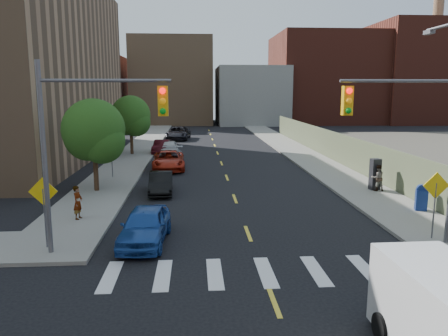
{
  "coord_description": "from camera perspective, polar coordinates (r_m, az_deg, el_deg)",
  "views": [
    {
      "loc": [
        -2.22,
        -9.55,
        5.97
      ],
      "look_at": [
        -0.7,
        12.62,
        2.0
      ],
      "focal_mm": 35.0,
      "sensor_mm": 36.0,
      "label": 1
    }
  ],
  "objects": [
    {
      "name": "sidewalk_nw",
      "position": [
        51.69,
        -10.05,
        3.43
      ],
      "size": [
        3.5,
        73.0,
        0.15
      ],
      "primitive_type": "cube",
      "color": "gray",
      "rests_on": "ground"
    },
    {
      "name": "sidewalk_ne",
      "position": [
        52.35,
        7.1,
        3.59
      ],
      "size": [
        3.5,
        73.0,
        0.15
      ],
      "primitive_type": "cube",
      "color": "gray",
      "rests_on": "ground"
    },
    {
      "name": "fence_north",
      "position": [
        39.65,
        13.48,
        3.01
      ],
      "size": [
        0.12,
        44.0,
        2.5
      ],
      "primitive_type": "cube",
      "color": "#6A714F",
      "rests_on": "ground"
    },
    {
      "name": "bg_bldg_west",
      "position": [
        81.98,
        -18.14,
        9.66
      ],
      "size": [
        14.0,
        18.0,
        12.0
      ],
      "primitive_type": "cube",
      "color": "#592319",
      "rests_on": "ground"
    },
    {
      "name": "bg_bldg_midwest",
      "position": [
        81.66,
        -6.7,
        11.14
      ],
      "size": [
        14.0,
        16.0,
        15.0
      ],
      "primitive_type": "cube",
      "color": "#8C6B4C",
      "rests_on": "ground"
    },
    {
      "name": "bg_bldg_center",
      "position": [
        80.21,
        3.45,
        9.42
      ],
      "size": [
        12.0,
        16.0,
        10.0
      ],
      "primitive_type": "cube",
      "color": "gray",
      "rests_on": "ground"
    },
    {
      "name": "bg_bldg_east",
      "position": [
        85.1,
        12.87,
        11.25
      ],
      "size": [
        18.0,
        18.0,
        16.0
      ],
      "primitive_type": "cube",
      "color": "#592319",
      "rests_on": "ground"
    },
    {
      "name": "bg_bldg_fareast",
      "position": [
        89.2,
        23.37,
        11.27
      ],
      "size": [
        14.0,
        16.0,
        18.0
      ],
      "primitive_type": "cube",
      "color": "#592319",
      "rests_on": "ground"
    },
    {
      "name": "smokestack",
      "position": [
        91.37,
        25.89,
        14.19
      ],
      "size": [
        1.8,
        1.8,
        28.0
      ],
      "primitive_type": "cylinder",
      "color": "#8C6B4C",
      "rests_on": "ground"
    },
    {
      "name": "signal_nw",
      "position": [
        16.07,
        -17.5,
        4.51
      ],
      "size": [
        4.59,
        0.3,
        7.0
      ],
      "color": "#59595E",
      "rests_on": "ground"
    },
    {
      "name": "signal_ne",
      "position": [
        17.65,
        23.89,
        4.57
      ],
      "size": [
        4.59,
        0.3,
        7.0
      ],
      "color": "#59595E",
      "rests_on": "ground"
    },
    {
      "name": "warn_sign_nw",
      "position": [
        17.46,
        -22.49,
        -3.83
      ],
      "size": [
        1.06,
        0.06,
        2.83
      ],
      "color": "#59595E",
      "rests_on": "ground"
    },
    {
      "name": "warn_sign_ne",
      "position": [
        19.03,
        25.9,
        -2.97
      ],
      "size": [
        1.06,
        0.06,
        2.83
      ],
      "color": "#59595E",
      "rests_on": "ground"
    },
    {
      "name": "warn_sign_midwest",
      "position": [
        30.34,
        -14.49,
        2.28
      ],
      "size": [
        1.06,
        0.06,
        2.83
      ],
      "color": "#59595E",
      "rests_on": "ground"
    },
    {
      "name": "tree_west_near",
      "position": [
        26.36,
        -16.62,
        4.28
      ],
      "size": [
        3.66,
        3.64,
        5.52
      ],
      "color": "#332114",
      "rests_on": "ground"
    },
    {
      "name": "tree_west_far",
      "position": [
        41.09,
        -12.08,
        6.43
      ],
      "size": [
        3.66,
        3.64,
        5.52
      ],
      "color": "#332114",
      "rests_on": "ground"
    },
    {
      "name": "parked_car_blue",
      "position": [
        17.61,
        -10.27,
        -7.39
      ],
      "size": [
        2.01,
        4.34,
        1.44
      ],
      "primitive_type": "imported",
      "rotation": [
        0.0,
        0.0,
        -0.07
      ],
      "color": "#1C479A",
      "rests_on": "ground"
    },
    {
      "name": "parked_car_black",
      "position": [
        25.81,
        -8.23,
        -1.93
      ],
      "size": [
        1.47,
        3.85,
        1.25
      ],
      "primitive_type": "imported",
      "rotation": [
        0.0,
        0.0,
        0.04
      ],
      "color": "black",
      "rests_on": "ground"
    },
    {
      "name": "parked_car_red",
      "position": [
        33.47,
        -7.26,
        1.01
      ],
      "size": [
        2.61,
        5.23,
        1.42
      ],
      "primitive_type": "imported",
      "rotation": [
        0.0,
        0.0,
        0.05
      ],
      "color": "#A72310",
      "rests_on": "ground"
    },
    {
      "name": "parked_car_silver",
      "position": [
        34.88,
        -7.13,
        1.36
      ],
      "size": [
        2.29,
        4.96,
        1.4
      ],
      "primitive_type": "imported",
      "rotation": [
        0.0,
        0.0,
        -0.07
      ],
      "color": "#B5B9BD",
      "rests_on": "ground"
    },
    {
      "name": "parked_car_white",
      "position": [
        41.76,
        -7.13,
        2.72
      ],
      "size": [
        1.6,
        3.8,
        1.29
      ],
      "primitive_type": "imported",
      "rotation": [
        0.0,
        0.0,
        -0.02
      ],
      "color": "silver",
      "rests_on": "ground"
    },
    {
      "name": "parked_car_maroon",
      "position": [
        42.13,
        -8.15,
        2.76
      ],
      "size": [
        1.69,
        3.98,
        1.28
      ],
      "primitive_type": "imported",
      "rotation": [
        0.0,
        0.0,
        -0.09
      ],
      "color": "#380B11",
      "rests_on": "ground"
    },
    {
      "name": "parked_car_grey",
      "position": [
        53.9,
        -6.02,
        4.55
      ],
      "size": [
        3.12,
        5.85,
        1.56
      ],
      "primitive_type": "imported",
      "rotation": [
        0.0,
        0.0,
        -0.1
      ],
      "color": "black",
      "rests_on": "ground"
    },
    {
      "name": "mailbox",
      "position": [
        23.51,
        24.37,
        -3.56
      ],
      "size": [
        0.62,
        0.54,
        1.29
      ],
      "rotation": [
        0.0,
        0.0,
        -0.28
      ],
      "color": "navy",
      "rests_on": "sidewalk_ne"
    },
    {
      "name": "payphone",
      "position": [
        27.3,
        19.12,
        -0.77
      ],
      "size": [
        0.61,
        0.53,
        1.85
      ],
      "primitive_type": "cube",
      "rotation": [
        0.0,
        0.0,
        0.15
      ],
      "color": "black",
      "rests_on": "sidewalk_ne"
    },
    {
      "name": "pedestrian_west",
      "position": [
        21.06,
        -18.56,
        -4.28
      ],
      "size": [
        0.48,
        0.63,
        1.55
      ],
      "primitive_type": "imported",
      "rotation": [
        0.0,
        0.0,
        1.36
      ],
      "color": "gray",
      "rests_on": "sidewalk_nw"
    },
    {
      "name": "pedestrian_east",
      "position": [
        27.02,
        19.43,
        -1.23
      ],
      "size": [
        0.76,
        0.6,
        1.54
      ],
      "primitive_type": "imported",
      "rotation": [
        0.0,
        0.0,
        3.16
      ],
      "color": "gray",
      "rests_on": "sidewalk_ne"
    }
  ]
}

